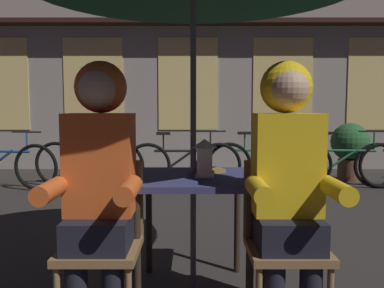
{
  "coord_description": "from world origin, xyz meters",
  "views": [
    {
      "loc": [
        -0.01,
        -2.45,
        1.16
      ],
      "look_at": [
        0.0,
        0.38,
        0.9
      ],
      "focal_mm": 37.62,
      "sensor_mm": 36.0,
      "label": 1
    }
  ],
  "objects": [
    {
      "name": "bicycle_fifth",
      "position": [
        2.21,
        3.31,
        0.35
      ],
      "size": [
        1.68,
        0.2,
        0.84
      ],
      "color": "black",
      "rests_on": "ground_plane"
    },
    {
      "name": "person_left_hooded",
      "position": [
        -0.48,
        -0.43,
        0.85
      ],
      "size": [
        0.45,
        0.56,
        1.4
      ],
      "color": "black",
      "rests_on": "ground_plane"
    },
    {
      "name": "bicycle_second",
      "position": [
        -1.53,
        3.4,
        0.35
      ],
      "size": [
        1.67,
        0.28,
        0.84
      ],
      "color": "black",
      "rests_on": "ground_plane"
    },
    {
      "name": "bicycle_third",
      "position": [
        -0.13,
        3.28,
        0.35
      ],
      "size": [
        1.68,
        0.11,
        0.84
      ],
      "color": "black",
      "rests_on": "ground_plane"
    },
    {
      "name": "potted_plant",
      "position": [
        2.51,
        3.92,
        0.54
      ],
      "size": [
        0.6,
        0.6,
        0.92
      ],
      "color": "brown",
      "rests_on": "ground_plane"
    },
    {
      "name": "shopfront_building",
      "position": [
        -0.08,
        5.4,
        3.09
      ],
      "size": [
        10.0,
        0.93,
        6.2
      ],
      "color": "#9E9389",
      "rests_on": "ground_plane"
    },
    {
      "name": "bicycle_nearest",
      "position": [
        -2.7,
        3.21,
        0.35
      ],
      "size": [
        1.66,
        0.33,
        0.84
      ],
      "color": "black",
      "rests_on": "ground_plane"
    },
    {
      "name": "person_right_hooded",
      "position": [
        0.48,
        -0.43,
        0.85
      ],
      "size": [
        0.45,
        0.56,
        1.4
      ],
      "color": "black",
      "rests_on": "ground_plane"
    },
    {
      "name": "cafe_table",
      "position": [
        0.0,
        0.0,
        0.64
      ],
      "size": [
        0.72,
        0.72,
        0.74
      ],
      "color": "navy",
      "rests_on": "ground_plane"
    },
    {
      "name": "chair_left",
      "position": [
        -0.48,
        -0.37,
        0.49
      ],
      "size": [
        0.4,
        0.4,
        0.87
      ],
      "color": "olive",
      "rests_on": "ground_plane"
    },
    {
      "name": "book",
      "position": [
        0.09,
        0.13,
        0.75
      ],
      "size": [
        0.24,
        0.21,
        0.02
      ],
      "primitive_type": "cube",
      "rotation": [
        0.0,
        0.0,
        0.46
      ],
      "color": "olive",
      "rests_on": "cafe_table"
    },
    {
      "name": "bicycle_fourth",
      "position": [
        1.04,
        3.37,
        0.35
      ],
      "size": [
        1.68,
        0.1,
        0.84
      ],
      "color": "black",
      "rests_on": "ground_plane"
    },
    {
      "name": "lantern",
      "position": [
        0.07,
        -0.03,
        0.86
      ],
      "size": [
        0.11,
        0.11,
        0.23
      ],
      "color": "white",
      "rests_on": "cafe_table"
    },
    {
      "name": "chair_right",
      "position": [
        0.48,
        -0.37,
        0.49
      ],
      "size": [
        0.4,
        0.4,
        0.87
      ],
      "color": "olive",
      "rests_on": "ground_plane"
    }
  ]
}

